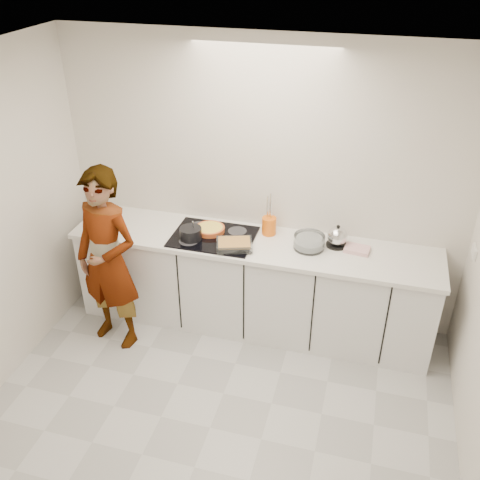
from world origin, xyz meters
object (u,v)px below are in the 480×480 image
(baking_dish, at_px, (234,244))
(kettle, at_px, (337,237))
(utensil_crock, at_px, (269,226))
(cook, at_px, (108,261))
(saucepan, at_px, (191,233))
(mixing_bowl, at_px, (309,242))
(hob, at_px, (213,237))
(tart_dish, at_px, (210,229))

(baking_dish, height_order, kettle, kettle)
(utensil_crock, height_order, cook, cook)
(saucepan, xyz_separation_m, mixing_bowl, (1.01, 0.14, -0.01))
(mixing_bowl, distance_m, kettle, 0.25)
(utensil_crock, bearing_deg, hob, -157.09)
(hob, distance_m, saucepan, 0.21)
(hob, height_order, mixing_bowl, mixing_bowl)
(saucepan, bearing_deg, kettle, 11.01)
(kettle, bearing_deg, saucepan, -168.99)
(mixing_bowl, height_order, utensil_crock, utensil_crock)
(hob, bearing_deg, kettle, 7.68)
(kettle, relative_size, cook, 0.14)
(baking_dish, bearing_deg, hob, 149.00)
(hob, bearing_deg, baking_dish, -31.00)
(tart_dish, relative_size, mixing_bowl, 0.90)
(saucepan, relative_size, baking_dish, 0.55)
(utensil_crock, bearing_deg, saucepan, -155.30)
(hob, height_order, saucepan, saucepan)
(cook, bearing_deg, saucepan, 45.35)
(saucepan, height_order, kettle, kettle)
(kettle, bearing_deg, mixing_bowl, -155.78)
(tart_dish, height_order, mixing_bowl, mixing_bowl)
(tart_dish, bearing_deg, utensil_crock, 13.47)
(baking_dish, relative_size, kettle, 1.51)
(tart_dish, height_order, cook, cook)
(hob, height_order, cook, cook)
(hob, relative_size, cook, 0.43)
(hob, relative_size, kettle, 3.10)
(saucepan, relative_size, kettle, 0.84)
(hob, relative_size, tart_dish, 2.40)
(hob, relative_size, baking_dish, 2.05)
(hob, bearing_deg, tart_dish, 127.83)
(tart_dish, bearing_deg, mixing_bowl, -1.78)
(hob, bearing_deg, mixing_bowl, 2.92)
(baking_dish, relative_size, utensil_crock, 2.21)
(utensil_crock, xyz_separation_m, cook, (-1.24, -0.68, -0.15))
(baking_dish, distance_m, cook, 1.08)
(mixing_bowl, bearing_deg, saucepan, -172.13)
(kettle, distance_m, cook, 1.96)
(hob, xyz_separation_m, utensil_crock, (0.46, 0.19, 0.07))
(hob, xyz_separation_m, baking_dish, (0.23, -0.14, 0.04))
(mixing_bowl, xyz_separation_m, kettle, (0.22, 0.10, 0.03))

